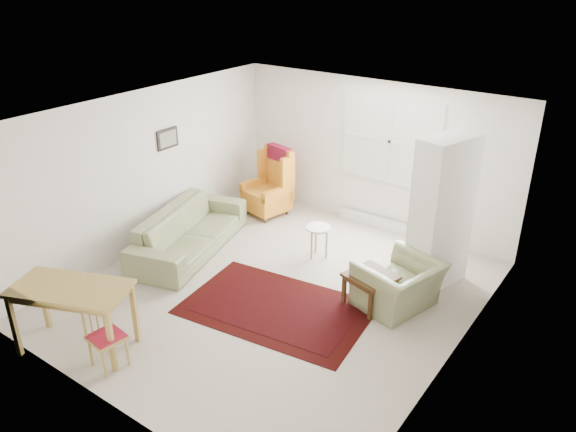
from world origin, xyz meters
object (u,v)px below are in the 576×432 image
Objects in this scene: sofa at (189,223)px; desk_chair at (106,336)px; stool at (318,241)px; cabinet at (442,213)px; armchair at (399,280)px; desk at (75,318)px; wingback_chair at (266,183)px; coffee_table at (370,290)px.

sofa reaches higher than desk_chair.
cabinet reaches higher than stool.
cabinet reaches higher than desk_chair.
sofa is at bearing -66.53° from armchair.
desk is at bearing 178.92° from sofa.
armchair is 3.69m from desk_chair.
cabinet reaches higher than sofa.
cabinet reaches higher than armchair.
wingback_chair is 1.83m from stool.
armchair is (3.35, 0.48, -0.08)m from sofa.
stool reaches higher than coffee_table.
armchair is 1.76× the size of coffee_table.
desk_chair reaches higher than armchair.
armchair is 4.04m from desk.
armchair is 1.69m from stool.
wingback_chair is 4.37m from desk.
cabinet is at bearing 11.20° from stool.
desk_chair is at bearing -19.79° from armchair.
cabinet is at bearing -84.64° from sofa.
armchair is 0.76× the size of desk.
desk is (-2.38, -2.82, 0.19)m from coffee_table.
armchair is 0.83× the size of wingback_chair.
wingback_chair reaches higher than stool.
cabinet is 1.62× the size of desk.
cabinet is 4.88m from desk.
armchair reaches higher than stool.
sofa is 1.81m from wingback_chair.
coffee_table is at bearing 49.74° from desk.
coffee_table is 0.43× the size of desk.
wingback_chair is 0.91× the size of desk.
wingback_chair is 2.36× the size of stool.
cabinet is (0.48, 1.08, 0.85)m from coffee_table.
desk is at bearing -71.35° from wingback_chair.
sofa is 2.63m from desk.
sofa reaches higher than stool.
sofa is 1.93× the size of wingback_chair.
cabinet is at bearing -175.40° from armchair.
coffee_table is (2.90, -1.52, -0.37)m from wingback_chair.
desk_chair is at bearing -64.14° from wingback_chair.
sofa is 2.82m from desk_chair.
desk is at bearing -26.34° from armchair.
stool is 3.59m from desk_chair.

